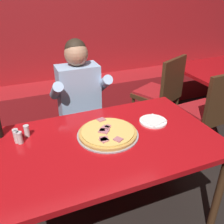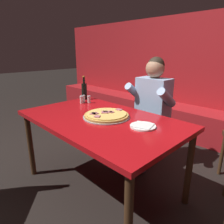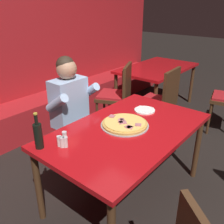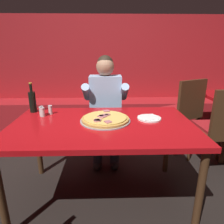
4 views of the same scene
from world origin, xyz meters
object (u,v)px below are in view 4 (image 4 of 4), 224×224
(dining_chair_side_aisle, at_px, (183,109))
(shaker_black_pepper, at_px, (41,112))
(diner_seated_blue_shirt, at_px, (106,105))
(dining_chair_far_right, at_px, (223,125))
(pizza, at_px, (105,119))
(plate_white_paper, at_px, (149,118))
(shaker_red_pepper_flakes, at_px, (50,110))
(shaker_parmesan, at_px, (42,111))
(shaker_oregano, at_px, (43,113))
(beer_bottle, at_px, (33,101))
(main_dining_table, at_px, (102,131))

(dining_chair_side_aisle, bearing_deg, shaker_black_pepper, -155.79)
(diner_seated_blue_shirt, xyz_separation_m, dining_chair_far_right, (1.24, -0.36, -0.13))
(dining_chair_far_right, bearing_deg, pizza, -166.30)
(plate_white_paper, relative_size, shaker_red_pepper_flakes, 2.44)
(shaker_black_pepper, distance_m, dining_chair_side_aisle, 1.79)
(shaker_parmesan, relative_size, shaker_oregano, 1.00)
(pizza, xyz_separation_m, dining_chair_side_aisle, (1.03, 0.88, -0.18))
(beer_bottle, relative_size, shaker_parmesan, 3.40)
(dining_chair_side_aisle, bearing_deg, shaker_oregano, -155.04)
(shaker_red_pepper_flakes, height_order, dining_chair_side_aisle, dining_chair_side_aisle)
(plate_white_paper, height_order, shaker_black_pepper, shaker_black_pepper)
(main_dining_table, xyz_separation_m, shaker_red_pepper_flakes, (-0.50, 0.26, 0.11))
(main_dining_table, xyz_separation_m, plate_white_paper, (0.42, 0.09, 0.08))
(shaker_red_pepper_flakes, height_order, shaker_oregano, same)
(shaker_black_pepper, bearing_deg, plate_white_paper, -6.62)
(dining_chair_far_right, bearing_deg, shaker_oregano, -174.77)
(plate_white_paper, distance_m, diner_seated_blue_shirt, 0.74)
(pizza, distance_m, dining_chair_side_aisle, 1.37)
(beer_bottle, relative_size, dining_chair_side_aisle, 0.30)
(main_dining_table, distance_m, beer_bottle, 0.78)
(beer_bottle, distance_m, dining_chair_far_right, 1.97)
(plate_white_paper, xyz_separation_m, dining_chair_side_aisle, (0.64, 0.84, -0.17))
(pizza, distance_m, plate_white_paper, 0.39)
(plate_white_paper, height_order, shaker_oregano, shaker_oregano)
(beer_bottle, relative_size, shaker_red_pepper_flakes, 3.40)
(main_dining_table, distance_m, diner_seated_blue_shirt, 0.72)
(shaker_parmesan, relative_size, diner_seated_blue_shirt, 0.07)
(shaker_oregano, bearing_deg, shaker_parmesan, 115.45)
(plate_white_paper, relative_size, dining_chair_side_aisle, 0.21)
(shaker_red_pepper_flakes, bearing_deg, shaker_black_pepper, -142.69)
(dining_chair_far_right, bearing_deg, shaker_parmesan, -176.23)
(main_dining_table, height_order, dining_chair_far_right, dining_chair_far_right)
(pizza, relative_size, shaker_red_pepper_flakes, 5.04)
(shaker_red_pepper_flakes, xyz_separation_m, diner_seated_blue_shirt, (0.52, 0.46, -0.08))
(beer_bottle, xyz_separation_m, diner_seated_blue_shirt, (0.71, 0.38, -0.15))
(plate_white_paper, distance_m, dining_chair_side_aisle, 1.07)
(beer_bottle, height_order, shaker_red_pepper_flakes, beer_bottle)
(dining_chair_far_right, bearing_deg, main_dining_table, -164.40)
(shaker_red_pepper_flakes, height_order, dining_chair_far_right, dining_chair_far_right)
(dining_chair_side_aisle, bearing_deg, shaker_red_pepper_flakes, -156.46)
(pizza, distance_m, shaker_oregano, 0.59)
(main_dining_table, height_order, pizza, pizza)
(pizza, distance_m, diner_seated_blue_shirt, 0.67)
(pizza, height_order, shaker_oregano, shaker_oregano)
(main_dining_table, relative_size, diner_seated_blue_shirt, 1.20)
(beer_bottle, relative_size, dining_chair_far_right, 0.30)
(shaker_oregano, bearing_deg, dining_chair_far_right, 5.23)
(beer_bottle, height_order, shaker_oregano, beer_bottle)
(beer_bottle, height_order, diner_seated_blue_shirt, diner_seated_blue_shirt)
(diner_seated_blue_shirt, distance_m, dining_chair_far_right, 1.30)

